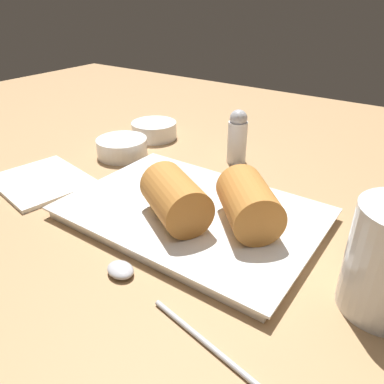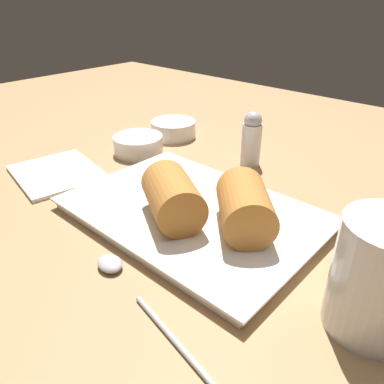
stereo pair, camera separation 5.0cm
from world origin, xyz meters
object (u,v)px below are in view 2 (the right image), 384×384
dipping_bowl_near (138,144)px  serving_plate (192,213)px  dipping_bowl_far (173,128)px  spoon (126,283)px  drinking_glass (382,275)px  napkin (57,173)px  salt_shaker (251,139)px

dipping_bowl_near → serving_plate: bearing=-24.0°
serving_plate → dipping_bowl_far: 29.78cm
spoon → drinking_glass: bearing=31.3°
spoon → napkin: bearing=162.8°
salt_shaker → dipping_bowl_near: bearing=-152.2°
serving_plate → salt_shaker: bearing=102.3°
spoon → salt_shaker: (-7.57, 31.95, 3.98)cm
spoon → dipping_bowl_far: bearing=128.5°
salt_shaker → drinking_glass: bearing=-37.5°
spoon → napkin: (-27.45, 8.48, -0.16)cm
napkin → salt_shaker: 31.04cm
dipping_bowl_near → salt_shaker: (17.28, 9.09, 2.76)cm
dipping_bowl_far → salt_shaker: 18.72cm
drinking_glass → salt_shaker: size_ratio=1.17×
serving_plate → dipping_bowl_near: 23.37cm
dipping_bowl_far → salt_shaker: salt_shaker is taller
spoon → napkin: size_ratio=1.31×
serving_plate → salt_shaker: size_ratio=3.48×
dipping_bowl_far → drinking_glass: (45.07, -21.26, 3.49)cm
napkin → drinking_glass: bearing=3.8°
dipping_bowl_far → serving_plate: bearing=-40.7°
serving_plate → napkin: size_ratio=1.98×
dipping_bowl_near → drinking_glass: size_ratio=0.83×
serving_plate → dipping_bowl_near: (-21.34, 9.48, 0.92)cm
drinking_glass → salt_shaker: bearing=142.5°
drinking_glass → salt_shaker: 33.51cm
dipping_bowl_near → spoon: size_ratio=0.42×
dipping_bowl_far → salt_shaker: (18.50, -0.86, 2.76)cm
spoon → serving_plate: bearing=104.7°
dipping_bowl_near → drinking_glass: drinking_glass is taller
dipping_bowl_near → spoon: 33.78cm
serving_plate → dipping_bowl_far: (-22.56, 19.43, 0.92)cm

